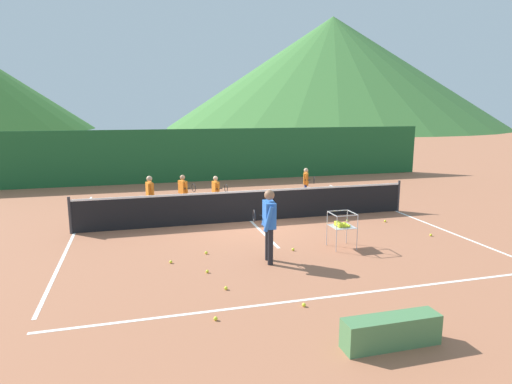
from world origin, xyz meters
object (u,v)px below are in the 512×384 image
at_px(tennis_ball_5, 171,262).
at_px(student_3, 306,181).
at_px(tennis_net, 251,205).
at_px(tennis_ball_4, 216,319).
at_px(instructor, 269,219).
at_px(tennis_ball_6, 293,249).
at_px(ball_cart, 341,225).
at_px(courtside_bench, 391,331).
at_px(tennis_ball_9, 304,305).
at_px(tennis_ball_7, 206,253).
at_px(student_1, 183,189).
at_px(tennis_ball_2, 431,235).
at_px(tennis_ball_8, 385,221).
at_px(tennis_ball_1, 226,288).
at_px(tennis_ball_3, 347,221).
at_px(student_0, 150,192).
at_px(tennis_ball_0, 207,271).
at_px(student_2, 216,190).

bearing_deg(tennis_ball_5, student_3, 45.83).
relative_size(tennis_net, tennis_ball_4, 154.49).
xyz_separation_m(instructor, tennis_ball_6, (0.82, 0.62, -0.98)).
relative_size(ball_cart, courtside_bench, 0.60).
distance_m(ball_cart, tennis_ball_9, 3.65).
xyz_separation_m(tennis_net, tennis_ball_7, (-1.84, -2.76, -0.47)).
bearing_deg(student_3, student_1, -171.91).
height_order(student_1, tennis_ball_2, student_1).
distance_m(tennis_ball_5, tennis_ball_8, 6.97).
distance_m(tennis_net, ball_cart, 3.51).
bearing_deg(courtside_bench, tennis_ball_9, 115.94).
xyz_separation_m(instructor, student_1, (-1.31, 5.58, -0.25)).
bearing_deg(tennis_ball_1, tennis_net, 70.07).
distance_m(tennis_net, tennis_ball_3, 3.04).
xyz_separation_m(student_0, tennis_ball_5, (0.26, -4.62, -0.77)).
height_order(tennis_ball_0, tennis_ball_6, same).
xyz_separation_m(tennis_ball_3, tennis_ball_4, (-5.09, -5.29, 0.00)).
bearing_deg(tennis_net, student_1, 134.68).
height_order(ball_cart, tennis_ball_7, ball_cart).
bearing_deg(tennis_ball_8, tennis_ball_1, -147.07).
bearing_deg(tennis_net, tennis_ball_7, -123.62).
bearing_deg(student_1, tennis_ball_6, -66.71).
bearing_deg(tennis_ball_5, tennis_ball_4, -80.54).
relative_size(student_2, tennis_ball_4, 17.52).
relative_size(tennis_ball_2, tennis_ball_4, 1.00).
distance_m(student_2, courtside_bench, 9.42).
distance_m(tennis_ball_4, tennis_ball_8, 7.92).
bearing_deg(courtside_bench, instructor, 100.00).
xyz_separation_m(tennis_net, courtside_bench, (0.14, -7.61, -0.27)).
distance_m(tennis_ball_0, tennis_ball_1, 1.00).
relative_size(tennis_net, tennis_ball_0, 154.49).
relative_size(tennis_ball_6, courtside_bench, 0.05).
distance_m(student_1, tennis_ball_8, 6.65).
height_order(tennis_ball_3, tennis_ball_5, same).
xyz_separation_m(tennis_net, tennis_ball_8, (3.98, -1.22, -0.47)).
bearing_deg(tennis_ball_1, courtside_bench, -53.70).
xyz_separation_m(tennis_ball_6, tennis_ball_7, (-2.11, 0.32, 0.00)).
height_order(tennis_ball_6, tennis_ball_8, same).
distance_m(tennis_net, student_3, 3.84).
height_order(student_1, student_2, student_1).
bearing_deg(tennis_ball_0, ball_cart, 13.24).
distance_m(tennis_ball_2, tennis_ball_6, 4.09).
xyz_separation_m(student_3, tennis_ball_3, (0.01, -3.41, -0.71)).
height_order(tennis_ball_6, courtside_bench, courtside_bench).
xyz_separation_m(tennis_ball_2, tennis_ball_4, (-6.58, -3.25, 0.00)).
bearing_deg(tennis_ball_2, student_3, 105.42).
relative_size(tennis_ball_0, tennis_ball_4, 1.00).
bearing_deg(student_1, student_0, -158.18).
bearing_deg(ball_cart, tennis_ball_6, 176.39).
bearing_deg(tennis_ball_6, student_2, 102.09).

